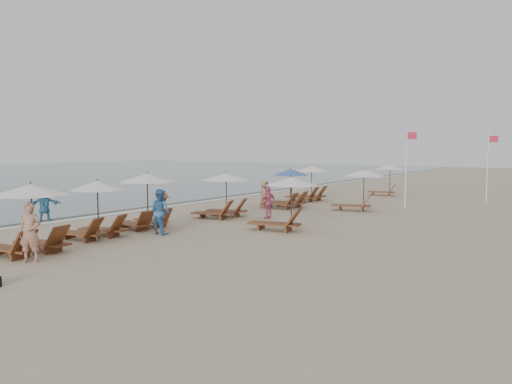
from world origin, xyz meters
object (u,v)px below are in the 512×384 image
Objects in this scene: beachgoer_mid_a at (160,212)px; beachgoer_far_a at (268,203)px; lounger_station_2 at (144,199)px; inland_station_0 at (283,200)px; lounger_station_1 at (94,212)px; flag_pole_near at (407,164)px; inland_station_1 at (358,187)px; beachgoer_mid_b at (163,212)px; lounger_station_5 at (308,184)px; lounger_station_0 at (28,219)px; waterline_walker at (44,205)px; inland_station_2 at (386,176)px; beachgoer_near at (30,232)px; lounger_station_4 at (286,190)px; beachgoer_far_b at (265,194)px; lounger_station_3 at (223,195)px.

beachgoer_far_a is (1.19, 6.03, -0.11)m from beachgoer_mid_a.
lounger_station_2 is 0.90× the size of inland_station_0.
inland_station_0 is (4.96, 5.58, 0.26)m from lounger_station_1.
inland_station_0 is at bearing -98.95° from flag_pole_near.
lounger_station_1 is 17.66m from flag_pole_near.
inland_station_1 is at bearing -121.02° from flag_pole_near.
inland_station_1 is 11.60m from beachgoer_mid_b.
lounger_station_5 is 8.55m from beachgoer_far_a.
lounger_station_2 is at bearing 41.01° from beachgoer_mid_b.
lounger_station_0 is 7.79m from waterline_walker.
lounger_station_5 reaches higher than beachgoer_mid_b.
inland_station_2 is (3.21, 22.65, 0.37)m from lounger_station_1.
beachgoer_near is (-3.20, -17.08, -0.40)m from inland_station_1.
beachgoer_mid_b is 0.36× the size of flag_pole_near.
inland_station_1 is 1.80× the size of beachgoer_far_a.
lounger_station_0 is at bearing -116.57° from inland_station_0.
inland_station_1 is (3.85, 1.16, 0.30)m from lounger_station_4.
inland_station_2 is (2.55, 25.69, 0.25)m from lounger_station_0.
beachgoer_far_b is 8.25m from flag_pole_near.
inland_station_2 is 1.50× the size of beachgoer_mid_a.
beachgoer_far_b is at bearing -163.63° from lounger_station_4.
lounger_station_3 is at bearing 58.88° from beachgoer_near.
beachgoer_far_b is (-0.66, 4.74, -0.36)m from lounger_station_3.
lounger_station_1 is 2.74m from lounger_station_2.
inland_station_2 is at bearing -169.79° from beachgoer_far_a.
inland_station_2 is at bearing 78.46° from lounger_station_4.
lounger_station_3 is 1.76× the size of beachgoer_far_a.
lounger_station_5 reaches higher than lounger_station_1.
lounger_station_5 reaches higher than lounger_station_3.
beachgoer_mid_a reaches higher than waterline_walker.
beachgoer_mid_b is 6.78m from waterline_walker.
inland_station_2 is at bearing -90.67° from beachgoer_mid_a.
beachgoer_mid_a is (-3.55, -3.51, -0.38)m from inland_station_0.
lounger_station_2 is 9.65m from lounger_station_4.
beachgoer_near is 0.40× the size of flag_pole_near.
inland_station_1 is at bearing 41.91° from beachgoer_near.
inland_station_0 is 1.02× the size of inland_station_1.
lounger_station_1 is at bearing 102.10° from lounger_station_0.
flag_pole_near is at bearing 63.31° from lounger_station_2.
lounger_station_2 is (-0.17, 2.72, 0.24)m from lounger_station_1.
beachgoer_far_b is (-1.55, 9.86, -0.13)m from beachgoer_mid_a.
lounger_station_5 is (-0.79, 4.05, 0.10)m from lounger_station_4.
beachgoer_far_a is 1.02× the size of waterline_walker.
lounger_station_0 is 0.61× the size of flag_pole_near.
lounger_station_4 is 1.58× the size of beachgoer_mid_b.
inland_station_0 is at bearing 55.58° from beachgoer_far_a.
beachgoer_near is 11.77m from beachgoer_far_a.
beachgoer_far_b is (0.04, 9.20, -0.48)m from lounger_station_2.
flag_pole_near is (1.69, 10.72, 1.21)m from inland_station_0.
beachgoer_mid_a is at bearing -59.42° from waterline_walker.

